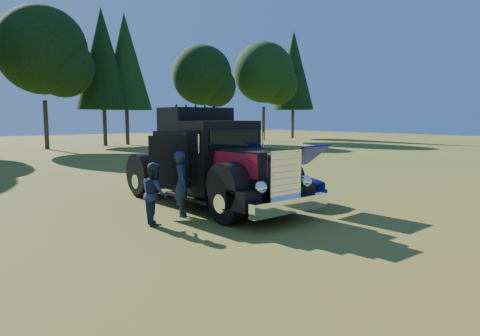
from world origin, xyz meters
name	(u,v)px	position (x,y,z in m)	size (l,w,h in m)	color
ground	(209,223)	(0.00, 0.00, 0.00)	(120.00, 120.00, 0.00)	#3C5118
diamond_t_truck	(212,164)	(1.33, 1.76, 1.28)	(3.25, 7.16, 3.00)	black
hotrod_coupe	(269,178)	(3.55, 1.58, 0.69)	(1.87, 4.26, 1.89)	#1508AE
spectator_near	(182,184)	(-0.06, 1.21, 0.89)	(0.65, 0.43, 1.78)	#202E4B
spectator_far	(155,194)	(-1.10, 0.82, 0.79)	(0.77, 0.60, 1.57)	#1E2547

